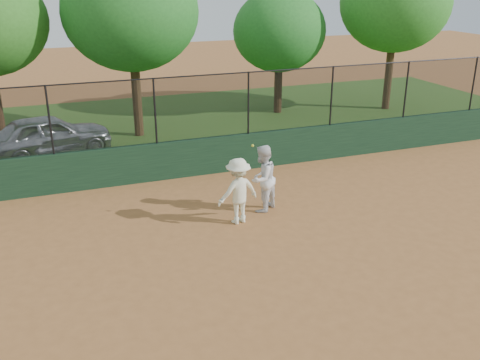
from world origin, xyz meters
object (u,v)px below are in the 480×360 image
object	(u,v)px
parked_car	(49,135)
player_second	(262,179)
tree_2	(131,12)
player_main	(238,191)
tree_4	(396,3)
tree_3	(280,31)

from	to	relation	value
parked_car	player_second	xyz separation A→B (m)	(5.22, -7.03, 0.20)
player_second	tree_2	bearing A→B (deg)	-113.85
player_main	player_second	bearing A→B (deg)	29.18
parked_car	tree_4	bearing A→B (deg)	-95.72
tree_4	player_main	bearing A→B (deg)	-139.78
parked_car	tree_3	xyz separation A→B (m)	(10.12, 2.83, 2.93)
tree_4	player_second	bearing A→B (deg)	-138.95
tree_2	tree_3	world-z (taller)	tree_2
parked_car	tree_3	bearing A→B (deg)	-86.44
player_second	player_main	world-z (taller)	player_main
player_second	parked_car	bearing A→B (deg)	-89.47
tree_2	tree_4	distance (m)	11.85
tree_3	tree_2	bearing A→B (deg)	-167.56
parked_car	tree_2	size ratio (longest dim) A/B	0.62
player_main	tree_2	xyz separation A→B (m)	(-0.94, 8.87, 3.83)
parked_car	player_second	size ratio (longest dim) A/B	2.31
tree_3	tree_4	xyz separation A→B (m)	(5.13, -1.13, 1.16)
tree_2	tree_3	distance (m)	6.96
tree_2	tree_4	xyz separation A→B (m)	(11.85, 0.35, 0.11)
player_second	player_main	size ratio (longest dim) A/B	0.87
parked_car	tree_4	world-z (taller)	tree_4
player_main	tree_4	size ratio (longest dim) A/B	0.30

